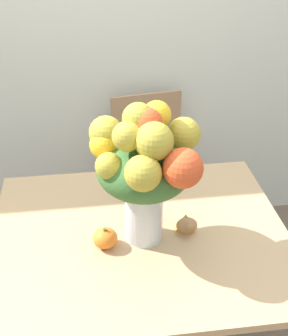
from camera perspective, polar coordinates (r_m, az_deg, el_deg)
name	(u,v)px	position (r m, az deg, el deg)	size (l,w,h in m)	color
wall_back	(113,8)	(2.56, -3.85, 18.91)	(8.00, 0.06, 2.70)	silver
dining_table	(141,257)	(1.85, -0.38, -10.83)	(1.11, 0.93, 0.78)	tan
flower_vase	(145,166)	(1.57, 0.08, 0.23)	(0.38, 0.37, 0.54)	silver
pumpkin	(105,238)	(1.71, -4.74, -8.51)	(0.09, 0.09, 0.08)	orange
turkey_figurine	(186,223)	(1.78, 5.15, -6.70)	(0.08, 0.11, 0.07)	#A87A4C
dining_chair_near_window	(152,176)	(2.67, 0.99, -0.96)	(0.47, 0.47, 0.92)	#9E7A56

